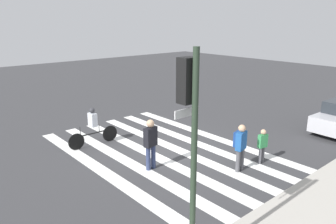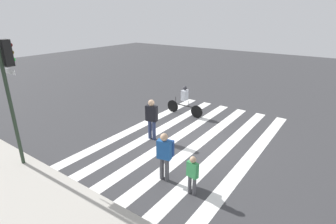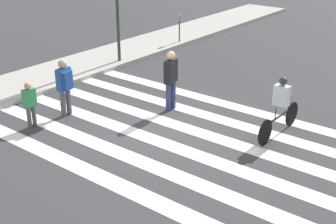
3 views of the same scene
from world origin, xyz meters
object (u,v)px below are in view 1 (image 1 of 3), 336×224
(traffic_light, at_px, (190,123))
(pedestrian_adult_blue_shirt, at_px, (240,144))
(cyclist_far_lane, at_px, (93,126))
(pedestrian_adult_tall_backpack, at_px, (151,142))
(pedestrian_adult_yellow_jacket, at_px, (262,144))

(traffic_light, height_order, pedestrian_adult_blue_shirt, traffic_light)
(traffic_light, distance_m, cyclist_far_lane, 8.32)
(traffic_light, relative_size, pedestrian_adult_tall_backpack, 2.56)
(traffic_light, relative_size, pedestrian_adult_blue_shirt, 2.75)
(traffic_light, bearing_deg, cyclist_far_lane, -104.69)
(cyclist_far_lane, bearing_deg, traffic_light, 76.09)
(traffic_light, height_order, pedestrian_adult_tall_backpack, traffic_light)
(pedestrian_adult_tall_backpack, xyz_separation_m, cyclist_far_lane, (0.41, -3.36, -0.16))
(cyclist_far_lane, bearing_deg, pedestrian_adult_tall_backpack, 97.77)
(pedestrian_adult_tall_backpack, distance_m, cyclist_far_lane, 3.39)
(pedestrian_adult_blue_shirt, xyz_separation_m, cyclist_far_lane, (2.67, -5.48, -0.13))
(pedestrian_adult_tall_backpack, xyz_separation_m, pedestrian_adult_yellow_jacket, (-3.38, 2.28, -0.29))
(traffic_light, xyz_separation_m, pedestrian_adult_tall_backpack, (-2.43, -4.34, -2.25))
(pedestrian_adult_tall_backpack, bearing_deg, cyclist_far_lane, 84.72)
(pedestrian_adult_yellow_jacket, height_order, pedestrian_adult_blue_shirt, pedestrian_adult_blue_shirt)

